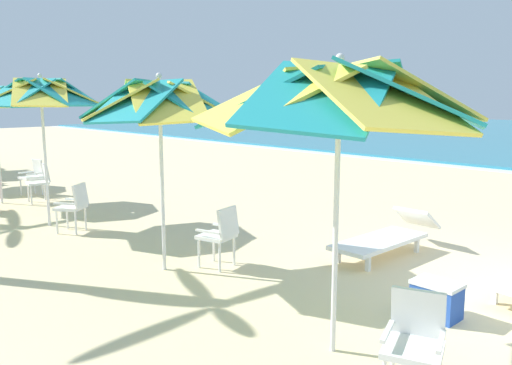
% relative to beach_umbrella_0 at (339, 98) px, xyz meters
% --- Properties ---
extents(beach_umbrella_0, '(2.60, 2.60, 2.74)m').
position_rel_beach_umbrella_0_xyz_m(beach_umbrella_0, '(0.00, 0.00, 0.00)').
color(beach_umbrella_0, silver).
rests_on(beach_umbrella_0, ground).
extents(plastic_chair_0, '(0.57, 0.59, 0.87)m').
position_rel_beach_umbrella_0_xyz_m(plastic_chair_0, '(0.92, -0.16, -1.86)').
color(plastic_chair_0, white).
rests_on(plastic_chair_0, ground).
extents(beach_umbrella_1, '(2.18, 2.18, 2.68)m').
position_rel_beach_umbrella_0_xyz_m(beach_umbrella_1, '(-3.07, 0.15, -0.07)').
color(beach_umbrella_1, silver).
rests_on(beach_umbrella_1, ground).
extents(plastic_chair_1, '(0.57, 0.54, 0.87)m').
position_rel_beach_umbrella_0_xyz_m(plastic_chair_1, '(-2.61, 0.78, -1.86)').
color(plastic_chair_1, white).
rests_on(plastic_chair_1, ground).
extents(beach_umbrella_2, '(2.23, 2.23, 2.78)m').
position_rel_beach_umbrella_0_xyz_m(beach_umbrella_2, '(-6.64, -0.01, 0.05)').
color(beach_umbrella_2, silver).
rests_on(beach_umbrella_2, ground).
extents(plastic_chair_2, '(0.63, 0.62, 0.87)m').
position_rel_beach_umbrella_0_xyz_m(plastic_chair_2, '(-5.87, 0.14, -1.86)').
color(plastic_chair_2, white).
rests_on(plastic_chair_2, ground).
extents(plastic_chair_4, '(0.49, 0.52, 0.87)m').
position_rel_beach_umbrella_0_xyz_m(plastic_chair_4, '(-9.92, 0.94, -1.86)').
color(plastic_chair_4, white).
rests_on(plastic_chair_4, ground).
extents(plastic_chair_5, '(0.51, 0.54, 0.87)m').
position_rel_beach_umbrella_0_xyz_m(plastic_chair_5, '(-8.97, 0.75, -1.86)').
color(plastic_chair_5, white).
rests_on(plastic_chair_5, ground).
extents(sun_lounger_2, '(0.65, 2.15, 0.62)m').
position_rel_beach_umbrella_0_xyz_m(sun_lounger_2, '(-1.34, 2.99, -2.08)').
color(sun_lounger_2, white).
rests_on(sun_lounger_2, ground).
extents(cooler_box, '(0.50, 0.34, 0.40)m').
position_rel_beach_umbrella_0_xyz_m(cooler_box, '(0.29, 1.42, -2.16)').
color(cooler_box, blue).
rests_on(cooler_box, ground).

